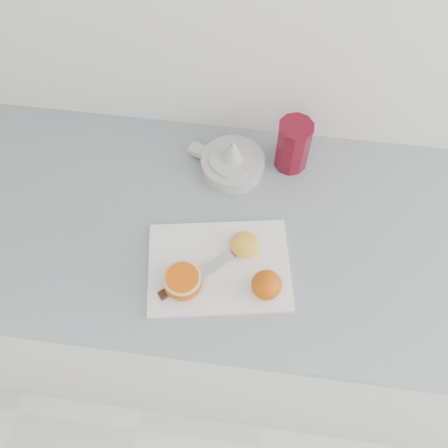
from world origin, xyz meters
name	(u,v)px	position (x,y,z in m)	size (l,w,h in m)	color
counter	(253,299)	(-0.09, 1.70, 0.45)	(2.31, 0.64, 0.89)	silver
cutting_board	(219,267)	(-0.18, 1.59, 0.90)	(0.31, 0.22, 0.01)	white
whole_orange	(266,285)	(-0.07, 1.54, 0.93)	(0.07, 0.07, 0.07)	#D35214
half_orange	(183,282)	(-0.25, 1.53, 0.93)	(0.08, 0.08, 0.05)	#D35214
squeezed_shell	(245,244)	(-0.13, 1.64, 0.92)	(0.07, 0.07, 0.03)	yellow
paring_knife	(186,281)	(-0.24, 1.54, 0.91)	(0.18, 0.15, 0.01)	#4B2716
citrus_juicer	(232,161)	(-0.18, 1.86, 0.92)	(0.20, 0.16, 0.11)	silver
red_tumbler	(293,147)	(-0.04, 1.90, 0.95)	(0.09, 0.09, 0.14)	maroon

